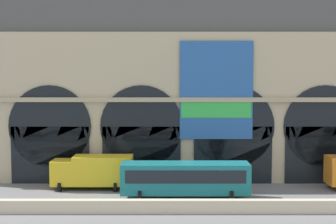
# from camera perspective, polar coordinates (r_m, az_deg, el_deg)

# --- Properties ---
(ground_plane) EXTENTS (200.00, 200.00, 0.00)m
(ground_plane) POSITION_cam_1_polar(r_m,az_deg,el_deg) (42.64, 2.74, -10.01)
(ground_plane) COLOR slate
(quay_parapet_wall) EXTENTS (90.00, 0.70, 1.04)m
(quay_parapet_wall) POSITION_cam_1_polar(r_m,az_deg,el_deg) (37.52, 3.11, -11.21)
(quay_parapet_wall) COLOR beige
(quay_parapet_wall) RESTS_ON ground
(station_building) EXTENTS (46.54, 6.28, 18.86)m
(station_building) POSITION_cam_1_polar(r_m,az_deg,el_deg) (49.25, 2.42, 2.74)
(station_building) COLOR #BCAD8C
(station_building) RESTS_ON ground
(box_truck_midwest) EXTENTS (7.50, 2.91, 3.12)m
(box_truck_midwest) POSITION_cam_1_polar(r_m,az_deg,el_deg) (45.40, -8.72, -6.97)
(box_truck_midwest) COLOR gold
(box_truck_midwest) RESTS_ON ground
(bus_center) EXTENTS (11.00, 3.25, 3.10)m
(bus_center) POSITION_cam_1_polar(r_m,az_deg,el_deg) (41.39, 2.24, -7.91)
(bus_center) COLOR #19727A
(bus_center) RESTS_ON ground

